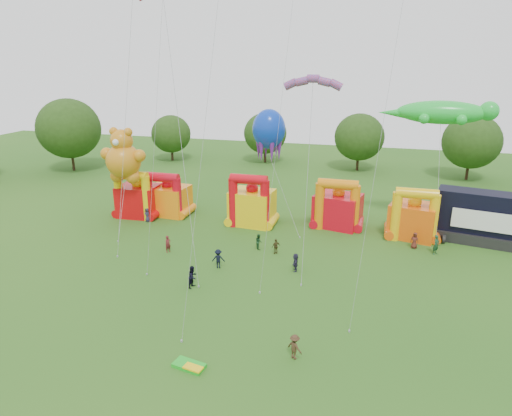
% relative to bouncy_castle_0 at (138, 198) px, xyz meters
% --- Properties ---
extents(ground, '(160.00, 160.00, 0.00)m').
position_rel_bouncy_castle_0_xyz_m(ground, '(16.01, -26.06, -2.25)').
color(ground, '#245818').
rests_on(ground, ground).
extents(tree_ring, '(126.76, 128.89, 12.07)m').
position_rel_bouncy_castle_0_xyz_m(tree_ring, '(14.79, -25.43, 4.01)').
color(tree_ring, '#352314').
rests_on(tree_ring, ground).
extents(bouncy_castle_0, '(4.81, 3.95, 5.87)m').
position_rel_bouncy_castle_0_xyz_m(bouncy_castle_0, '(0.00, 0.00, 0.00)').
color(bouncy_castle_0, red).
rests_on(bouncy_castle_0, ground).
extents(bouncy_castle_1, '(5.02, 4.14, 5.50)m').
position_rel_bouncy_castle_0_xyz_m(bouncy_castle_1, '(3.14, 1.53, -0.15)').
color(bouncy_castle_1, orange).
rests_on(bouncy_castle_1, ground).
extents(bouncy_castle_2, '(5.03, 4.18, 6.17)m').
position_rel_bouncy_castle_0_xyz_m(bouncy_castle_2, '(14.02, 0.79, 0.11)').
color(bouncy_castle_2, yellow).
rests_on(bouncy_castle_2, ground).
extents(bouncy_castle_3, '(5.64, 4.91, 5.83)m').
position_rel_bouncy_castle_0_xyz_m(bouncy_castle_3, '(23.58, 2.64, -0.02)').
color(bouncy_castle_3, red).
rests_on(bouncy_castle_3, ground).
extents(bouncy_castle_4, '(5.41, 4.72, 5.76)m').
position_rel_bouncy_castle_0_xyz_m(bouncy_castle_4, '(31.64, 1.32, -0.04)').
color(bouncy_castle_4, '#EE570C').
rests_on(bouncy_castle_4, ground).
extents(stage_trailer, '(8.97, 4.81, 5.41)m').
position_rel_bouncy_castle_0_xyz_m(stage_trailer, '(38.19, 2.00, 0.36)').
color(stage_trailer, black).
rests_on(stage_trailer, ground).
extents(teddy_bear_kite, '(5.51, 8.00, 11.12)m').
position_rel_bouncy_castle_0_xyz_m(teddy_bear_kite, '(0.28, -3.38, 3.05)').
color(teddy_bear_kite, orange).
rests_on(teddy_bear_kite, ground).
extents(gecko_kite, '(11.98, 8.41, 14.22)m').
position_rel_bouncy_castle_0_xyz_m(gecko_kite, '(33.66, 4.12, 8.32)').
color(gecko_kite, green).
rests_on(gecko_kite, ground).
extents(octopus_kite, '(7.06, 8.49, 12.88)m').
position_rel_bouncy_castle_0_xyz_m(octopus_kite, '(17.03, 2.01, 3.00)').
color(octopus_kite, '#0C33B5').
rests_on(octopus_kite, ground).
extents(parafoil_kites, '(20.89, 9.78, 26.29)m').
position_rel_bouncy_castle_0_xyz_m(parafoil_kites, '(11.17, -11.37, 9.66)').
color(parafoil_kites, red).
rests_on(parafoil_kites, ground).
extents(diamond_kites, '(20.60, 15.09, 37.37)m').
position_rel_bouncy_castle_0_xyz_m(diamond_kites, '(17.78, -14.15, 13.29)').
color(diamond_kites, '#C03909').
rests_on(diamond_kites, ground).
extents(folded_kite_bundle, '(2.15, 1.38, 0.31)m').
position_rel_bouncy_castle_0_xyz_m(folded_kite_bundle, '(17.26, -24.98, -2.11)').
color(folded_kite_bundle, green).
rests_on(folded_kite_bundle, ground).
extents(spectator_0, '(0.92, 0.74, 1.64)m').
position_rel_bouncy_castle_0_xyz_m(spectator_0, '(1.98, -1.55, -1.43)').
color(spectator_0, '#27243C').
rests_on(spectator_0, ground).
extents(spectator_1, '(0.67, 0.75, 1.72)m').
position_rel_bouncy_castle_0_xyz_m(spectator_1, '(8.22, -9.06, -1.39)').
color(spectator_1, maroon).
rests_on(spectator_1, ground).
extents(spectator_2, '(0.90, 0.96, 1.57)m').
position_rel_bouncy_castle_0_xyz_m(spectator_2, '(16.65, -5.90, -1.46)').
color(spectator_2, '#1A4120').
rests_on(spectator_2, ground).
extents(spectator_3, '(1.29, 0.91, 1.81)m').
position_rel_bouncy_castle_0_xyz_m(spectator_3, '(14.21, -11.11, -1.34)').
color(spectator_3, black).
rests_on(spectator_3, ground).
extents(spectator_4, '(0.91, 0.89, 1.54)m').
position_rel_bouncy_castle_0_xyz_m(spectator_4, '(18.59, -6.64, -1.48)').
color(spectator_4, '#483B1C').
rests_on(spectator_4, ground).
extents(spectator_5, '(0.70, 1.62, 1.69)m').
position_rel_bouncy_castle_0_xyz_m(spectator_5, '(21.12, -9.89, -1.40)').
color(spectator_5, '#27233B').
rests_on(spectator_5, ground).
extents(spectator_6, '(0.95, 0.78, 1.68)m').
position_rel_bouncy_castle_0_xyz_m(spectator_6, '(31.75, -1.66, -1.41)').
color(spectator_6, '#592319').
rests_on(spectator_6, ground).
extents(spectator_7, '(0.81, 0.86, 1.97)m').
position_rel_bouncy_castle_0_xyz_m(spectator_7, '(33.70, -2.60, -1.26)').
color(spectator_7, '#194025').
rests_on(spectator_7, ground).
extents(spectator_8, '(0.89, 1.05, 1.92)m').
position_rel_bouncy_castle_0_xyz_m(spectator_8, '(13.41, -15.16, -1.29)').
color(spectator_8, black).
rests_on(spectator_8, ground).
extents(spectator_9, '(1.27, 1.10, 1.71)m').
position_rel_bouncy_castle_0_xyz_m(spectator_9, '(23.37, -22.36, -1.39)').
color(spectator_9, '#402B19').
rests_on(spectator_9, ground).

